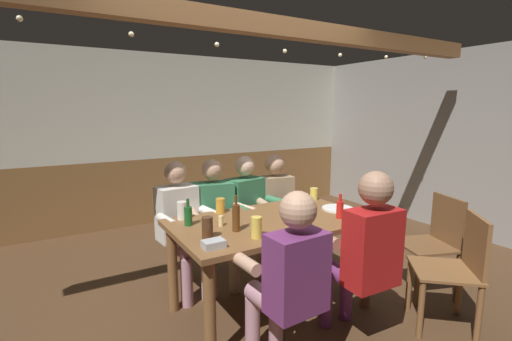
# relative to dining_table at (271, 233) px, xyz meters

# --- Properties ---
(ground_plane) EXTENTS (7.57, 7.57, 0.00)m
(ground_plane) POSITION_rel_dining_table_xyz_m (0.00, -0.17, -0.65)
(ground_plane) COLOR #4C331E
(back_wall_upper) EXTENTS (6.31, 0.12, 1.46)m
(back_wall_upper) POSITION_rel_dining_table_xyz_m (0.00, 2.85, 1.02)
(back_wall_upper) COLOR beige
(back_wall_wainscot) EXTENTS (6.31, 0.12, 0.94)m
(back_wall_wainscot) POSITION_rel_dining_table_xyz_m (0.00, 2.85, -0.18)
(back_wall_wainscot) COLOR brown
(back_wall_wainscot) RESTS_ON ground_plane
(side_wall_concrete) EXTENTS (0.12, 5.92, 2.40)m
(side_wall_concrete) POSITION_rel_dining_table_xyz_m (3.21, -0.17, 0.55)
(side_wall_concrete) COLOR gray
(side_wall_concrete) RESTS_ON ground_plane
(ceiling_beam) EXTENTS (5.68, 0.14, 0.16)m
(ceiling_beam) POSITION_rel_dining_table_xyz_m (0.00, 0.34, 1.67)
(ceiling_beam) COLOR brown
(dining_table) EXTENTS (1.57, 0.92, 0.77)m
(dining_table) POSITION_rel_dining_table_xyz_m (0.00, 0.00, 0.00)
(dining_table) COLOR brown
(dining_table) RESTS_ON ground_plane
(person_0) EXTENTS (0.51, 0.55, 1.18)m
(person_0) POSITION_rel_dining_table_xyz_m (-0.52, 0.67, -0.01)
(person_0) COLOR silver
(person_0) RESTS_ON ground_plane
(person_1) EXTENTS (0.57, 0.58, 1.18)m
(person_1) POSITION_rel_dining_table_xyz_m (-0.19, 0.68, -0.01)
(person_1) COLOR #33724C
(person_1) RESTS_ON ground_plane
(person_2) EXTENTS (0.54, 0.57, 1.18)m
(person_2) POSITION_rel_dining_table_xyz_m (0.19, 0.68, -0.00)
(person_2) COLOR #33724C
(person_2) RESTS_ON ground_plane
(person_3) EXTENTS (0.56, 0.55, 1.18)m
(person_3) POSITION_rel_dining_table_xyz_m (0.52, 0.68, -0.00)
(person_3) COLOR #997F60
(person_3) RESTS_ON ground_plane
(person_4) EXTENTS (0.50, 0.52, 1.19)m
(person_4) POSITION_rel_dining_table_xyz_m (-0.32, -0.68, 0.01)
(person_4) COLOR #6B2D66
(person_4) RESTS_ON ground_plane
(person_5) EXTENTS (0.52, 0.51, 1.25)m
(person_5) POSITION_rel_dining_table_xyz_m (0.32, -0.69, 0.04)
(person_5) COLOR #AD1919
(person_5) RESTS_ON ground_plane
(chair_empty_near_right) EXTENTS (0.56, 0.56, 0.88)m
(chair_empty_near_right) POSITION_rel_dining_table_xyz_m (1.40, -0.50, -0.18)
(chair_empty_near_right) COLOR brown
(chair_empty_near_right) RESTS_ON ground_plane
(chair_empty_near_left) EXTENTS (0.62, 0.62, 0.88)m
(chair_empty_near_left) POSITION_rel_dining_table_xyz_m (1.04, -0.92, -0.18)
(chair_empty_near_left) COLOR brown
(chair_empty_near_left) RESTS_ON ground_plane
(table_candle) EXTENTS (0.04, 0.04, 0.08)m
(table_candle) POSITION_rel_dining_table_xyz_m (-0.42, 0.06, 0.15)
(table_candle) COLOR #F9E08C
(table_candle) RESTS_ON dining_table
(condiment_caddy) EXTENTS (0.14, 0.10, 0.05)m
(condiment_caddy) POSITION_rel_dining_table_xyz_m (-0.64, -0.31, 0.14)
(condiment_caddy) COLOR #B2B7BC
(condiment_caddy) RESTS_ON dining_table
(plate_0) EXTENTS (0.28, 0.28, 0.01)m
(plate_0) POSITION_rel_dining_table_xyz_m (0.67, -0.05, 0.12)
(plate_0) COLOR white
(plate_0) RESTS_ON dining_table
(bottle_0) EXTENTS (0.06, 0.06, 0.20)m
(bottle_0) POSITION_rel_dining_table_xyz_m (0.50, -0.25, 0.19)
(bottle_0) COLOR red
(bottle_0) RESTS_ON dining_table
(bottle_1) EXTENTS (0.06, 0.06, 0.21)m
(bottle_1) POSITION_rel_dining_table_xyz_m (-0.62, 0.20, 0.19)
(bottle_1) COLOR #195923
(bottle_1) RESTS_ON dining_table
(bottle_2) EXTENTS (0.06, 0.06, 0.26)m
(bottle_2) POSITION_rel_dining_table_xyz_m (-0.37, -0.10, 0.22)
(bottle_2) COLOR #593314
(bottle_2) RESTS_ON dining_table
(pint_glass_0) EXTENTS (0.08, 0.08, 0.12)m
(pint_glass_0) POSITION_rel_dining_table_xyz_m (0.70, 0.32, 0.17)
(pint_glass_0) COLOR #E5C64C
(pint_glass_0) RESTS_ON dining_table
(pint_glass_1) EXTENTS (0.08, 0.08, 0.15)m
(pint_glass_1) POSITION_rel_dining_table_xyz_m (0.13, -0.17, 0.19)
(pint_glass_1) COLOR #4C2D19
(pint_glass_1) RESTS_ON dining_table
(pint_glass_2) EXTENTS (0.07, 0.07, 0.15)m
(pint_glass_2) POSITION_rel_dining_table_xyz_m (-0.31, -0.29, 0.19)
(pint_glass_2) COLOR #E5C64C
(pint_glass_2) RESTS_ON dining_table
(pint_glass_3) EXTENTS (0.08, 0.08, 0.15)m
(pint_glass_3) POSITION_rel_dining_table_xyz_m (-0.61, -0.14, 0.19)
(pint_glass_3) COLOR #4C2D19
(pint_glass_3) RESTS_ON dining_table
(pint_glass_4) EXTENTS (0.08, 0.08, 0.12)m
(pint_glass_4) POSITION_rel_dining_table_xyz_m (-0.27, 0.38, 0.18)
(pint_glass_4) COLOR gold
(pint_glass_4) RESTS_ON dining_table
(pint_glass_5) EXTENTS (0.08, 0.08, 0.14)m
(pint_glass_5) POSITION_rel_dining_table_xyz_m (-0.61, 0.37, 0.19)
(pint_glass_5) COLOR white
(pint_glass_5) RESTS_ON dining_table
(pint_glass_6) EXTENTS (0.07, 0.07, 0.13)m
(pint_glass_6) POSITION_rel_dining_table_xyz_m (0.11, -0.28, 0.18)
(pint_glass_6) COLOR gold
(pint_glass_6) RESTS_ON dining_table
(string_lights) EXTENTS (4.45, 0.04, 0.11)m
(string_lights) POSITION_rel_dining_table_xyz_m (0.00, 0.29, 1.50)
(string_lights) COLOR #F9EAB2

